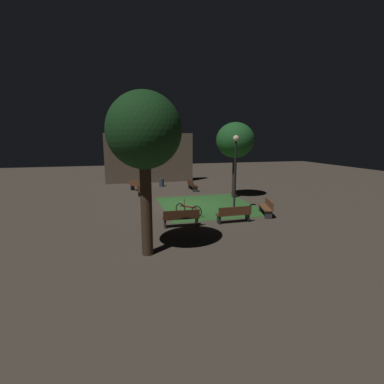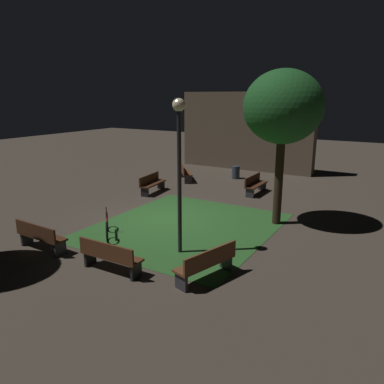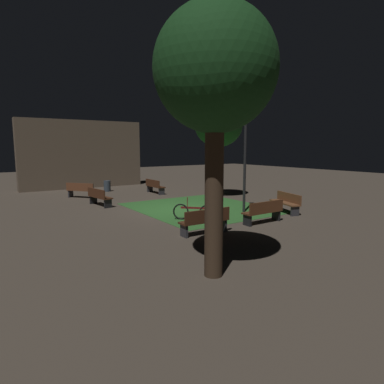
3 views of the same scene
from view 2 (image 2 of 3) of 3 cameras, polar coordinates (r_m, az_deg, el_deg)
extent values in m
plane|color=#473D33|center=(14.15, -4.82, -4.16)|extent=(60.00, 60.00, 0.00)
cube|color=#2D6028|center=(13.27, -1.06, -5.38)|extent=(5.92, 6.72, 0.01)
cube|color=#422314|center=(12.10, -22.15, -6.29)|extent=(1.81, 0.54, 0.06)
cube|color=#422314|center=(11.91, -23.07, -5.53)|extent=(1.80, 0.12, 0.40)
cube|color=#2D2D33|center=(12.81, -24.16, -6.49)|extent=(0.09, 0.39, 0.42)
cube|color=#2D2D33|center=(11.58, -19.69, -8.28)|extent=(0.09, 0.39, 0.42)
cube|color=#512D19|center=(10.13, -12.29, -9.59)|extent=(1.81, 0.50, 0.06)
cube|color=#512D19|center=(9.90, -13.19, -8.78)|extent=(1.80, 0.08, 0.40)
cube|color=black|center=(10.74, -15.45, -9.75)|extent=(0.08, 0.38, 0.42)
cube|color=black|center=(9.75, -8.64, -11.96)|extent=(0.08, 0.38, 0.42)
cube|color=#422314|center=(17.83, -6.03, 1.28)|extent=(0.71, 1.85, 0.06)
cube|color=#422314|center=(17.88, -6.64, 2.06)|extent=(0.29, 1.79, 0.40)
cube|color=black|center=(18.57, -4.81, 1.09)|extent=(0.39, 0.13, 0.42)
cube|color=black|center=(17.22, -7.30, -0.06)|extent=(0.39, 0.13, 0.42)
cube|color=#422314|center=(17.80, 9.93, 1.12)|extent=(0.49, 1.80, 0.06)
cube|color=#422314|center=(17.82, 9.33, 1.92)|extent=(0.07, 1.80, 0.40)
cube|color=#2D2D33|center=(18.59, 10.79, 0.89)|extent=(0.38, 0.08, 0.42)
cube|color=#2D2D33|center=(17.14, 8.92, -0.19)|extent=(0.38, 0.08, 0.42)
cube|color=brown|center=(20.35, -0.90, 3.04)|extent=(1.50, 1.71, 0.06)
cube|color=brown|center=(20.28, -1.50, 3.66)|extent=(1.17, 1.45, 0.40)
cube|color=#2D2D33|center=(21.18, -1.16, 2.83)|extent=(0.35, 0.30, 0.42)
cube|color=#2D2D33|center=(19.63, -0.62, 1.88)|extent=(0.35, 0.30, 0.42)
cube|color=brown|center=(9.52, 2.01, -10.86)|extent=(0.97, 1.86, 0.06)
cube|color=brown|center=(9.29, 2.95, -9.99)|extent=(0.57, 1.74, 0.40)
cube|color=#2D2D33|center=(9.14, -1.67, -13.70)|extent=(0.39, 0.19, 0.42)
cube|color=#2D2D33|center=(10.15, 5.25, -10.72)|extent=(0.39, 0.19, 0.42)
cylinder|color=#2D2116|center=(13.51, 13.26, 2.15)|extent=(0.30, 0.30, 3.43)
ellipsoid|color=#1E5623|center=(13.21, 13.90, 12.65)|extent=(2.72, 2.72, 2.52)
cylinder|color=black|center=(10.57, -1.95, 1.13)|extent=(0.12, 0.12, 4.16)
sphere|color=#F4E5B2|center=(10.28, -2.06, 13.31)|extent=(0.36, 0.36, 0.36)
cylinder|color=#2D3842|center=(21.00, 6.77, 3.04)|extent=(0.44, 0.44, 0.72)
torus|color=black|center=(12.17, -13.00, -6.03)|extent=(0.49, 0.52, 0.66)
torus|color=black|center=(13.20, -12.99, -4.39)|extent=(0.49, 0.52, 0.66)
cube|color=maroon|center=(12.62, -13.04, -4.41)|extent=(0.77, 0.82, 0.08)
cylinder|color=maroon|center=(12.81, -13.09, -3.09)|extent=(0.03, 0.03, 0.40)
cube|color=brown|center=(23.62, 8.31, 9.28)|extent=(8.54, 0.80, 4.79)
camera|label=1|loc=(13.98, -88.22, -0.43)|focal=26.99mm
camera|label=3|loc=(15.88, -66.31, 0.09)|focal=30.57mm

